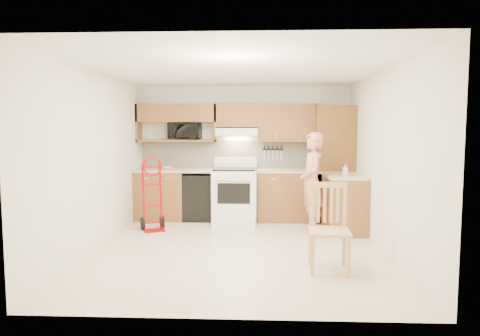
# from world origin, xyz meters

# --- Properties ---
(floor) EXTENTS (4.00, 4.50, 0.02)m
(floor) POSITION_xyz_m (0.00, 0.00, -0.01)
(floor) COLOR beige
(floor) RESTS_ON ground
(ceiling) EXTENTS (4.00, 4.50, 0.02)m
(ceiling) POSITION_xyz_m (0.00, 0.00, 2.51)
(ceiling) COLOR white
(ceiling) RESTS_ON ground
(wall_back) EXTENTS (4.00, 0.02, 2.50)m
(wall_back) POSITION_xyz_m (0.00, 2.26, 1.25)
(wall_back) COLOR white
(wall_back) RESTS_ON ground
(wall_front) EXTENTS (4.00, 0.02, 2.50)m
(wall_front) POSITION_xyz_m (0.00, -2.26, 1.25)
(wall_front) COLOR white
(wall_front) RESTS_ON ground
(wall_left) EXTENTS (0.02, 4.50, 2.50)m
(wall_left) POSITION_xyz_m (-2.01, 0.00, 1.25)
(wall_left) COLOR white
(wall_left) RESTS_ON ground
(wall_right) EXTENTS (0.02, 4.50, 2.50)m
(wall_right) POSITION_xyz_m (2.01, 0.00, 1.25)
(wall_right) COLOR white
(wall_right) RESTS_ON ground
(backsplash) EXTENTS (3.92, 0.03, 0.55)m
(backsplash) POSITION_xyz_m (0.00, 2.23, 1.20)
(backsplash) COLOR beige
(backsplash) RESTS_ON wall_back
(lower_cab_left) EXTENTS (0.90, 0.60, 0.90)m
(lower_cab_left) POSITION_xyz_m (-1.55, 1.95, 0.45)
(lower_cab_left) COLOR brown
(lower_cab_left) RESTS_ON ground
(dishwasher) EXTENTS (0.60, 0.60, 0.85)m
(dishwasher) POSITION_xyz_m (-0.80, 1.95, 0.42)
(dishwasher) COLOR black
(dishwasher) RESTS_ON ground
(lower_cab_right) EXTENTS (1.14, 0.60, 0.90)m
(lower_cab_right) POSITION_xyz_m (0.83, 1.95, 0.45)
(lower_cab_right) COLOR brown
(lower_cab_right) RESTS_ON ground
(countertop_left) EXTENTS (1.50, 0.63, 0.04)m
(countertop_left) POSITION_xyz_m (-1.25, 1.95, 0.92)
(countertop_left) COLOR beige
(countertop_left) RESTS_ON lower_cab_left
(countertop_right) EXTENTS (1.14, 0.63, 0.04)m
(countertop_right) POSITION_xyz_m (0.83, 1.95, 0.92)
(countertop_right) COLOR beige
(countertop_right) RESTS_ON lower_cab_right
(cab_return_right) EXTENTS (0.60, 1.00, 0.90)m
(cab_return_right) POSITION_xyz_m (1.70, 1.15, 0.45)
(cab_return_right) COLOR brown
(cab_return_right) RESTS_ON ground
(countertop_return) EXTENTS (0.63, 1.00, 0.04)m
(countertop_return) POSITION_xyz_m (1.70, 1.15, 0.92)
(countertop_return) COLOR beige
(countertop_return) RESTS_ON cab_return_right
(pantry_tall) EXTENTS (0.70, 0.60, 2.10)m
(pantry_tall) POSITION_xyz_m (1.65, 1.95, 1.05)
(pantry_tall) COLOR brown
(pantry_tall) RESTS_ON ground
(upper_cab_left) EXTENTS (1.50, 0.33, 0.34)m
(upper_cab_left) POSITION_xyz_m (-1.25, 2.08, 1.98)
(upper_cab_left) COLOR brown
(upper_cab_left) RESTS_ON wall_back
(upper_shelf_mw) EXTENTS (1.50, 0.33, 0.04)m
(upper_shelf_mw) POSITION_xyz_m (-1.25, 2.08, 1.47)
(upper_shelf_mw) COLOR brown
(upper_shelf_mw) RESTS_ON wall_back
(upper_cab_center) EXTENTS (0.76, 0.33, 0.44)m
(upper_cab_center) POSITION_xyz_m (-0.12, 2.08, 1.94)
(upper_cab_center) COLOR brown
(upper_cab_center) RESTS_ON wall_back
(upper_cab_right) EXTENTS (1.14, 0.33, 0.70)m
(upper_cab_right) POSITION_xyz_m (0.83, 2.08, 1.80)
(upper_cab_right) COLOR brown
(upper_cab_right) RESTS_ON wall_back
(range_hood) EXTENTS (0.76, 0.46, 0.14)m
(range_hood) POSITION_xyz_m (-0.12, 2.02, 1.63)
(range_hood) COLOR white
(range_hood) RESTS_ON wall_back
(knife_strip) EXTENTS (0.40, 0.05, 0.29)m
(knife_strip) POSITION_xyz_m (0.55, 2.21, 1.24)
(knife_strip) COLOR black
(knife_strip) RESTS_ON backsplash
(microwave) EXTENTS (0.60, 0.42, 0.32)m
(microwave) POSITION_xyz_m (-1.10, 2.08, 1.65)
(microwave) COLOR black
(microwave) RESTS_ON upper_shelf_mw
(range) EXTENTS (0.79, 1.04, 1.16)m
(range) POSITION_xyz_m (-0.15, 1.71, 0.58)
(range) COLOR white
(range) RESTS_ON ground
(person) EXTENTS (0.44, 0.63, 1.63)m
(person) POSITION_xyz_m (1.15, 1.00, 0.82)
(person) COLOR #DC7D67
(person) RESTS_ON ground
(hand_truck) EXTENTS (0.56, 0.54, 1.10)m
(hand_truck) POSITION_xyz_m (-1.47, 1.05, 0.55)
(hand_truck) COLOR #9A0505
(hand_truck) RESTS_ON ground
(dining_chair) EXTENTS (0.50, 0.54, 1.04)m
(dining_chair) POSITION_xyz_m (1.12, -0.91, 0.52)
(dining_chair) COLOR #DEA678
(dining_chair) RESTS_ON ground
(soap_bottle) EXTENTS (0.10, 0.10, 0.18)m
(soap_bottle) POSITION_xyz_m (1.70, 1.13, 1.03)
(soap_bottle) COLOR white
(soap_bottle) RESTS_ON countertop_return
(bowl) EXTENTS (0.19, 0.19, 0.05)m
(bowl) POSITION_xyz_m (-1.41, 1.95, 0.96)
(bowl) COLOR white
(bowl) RESTS_ON countertop_left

